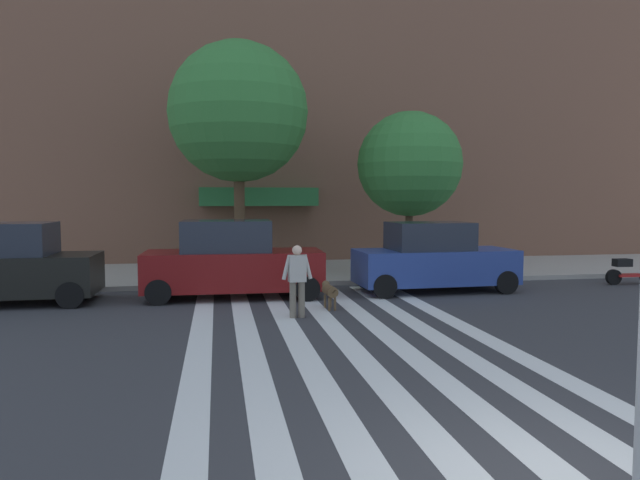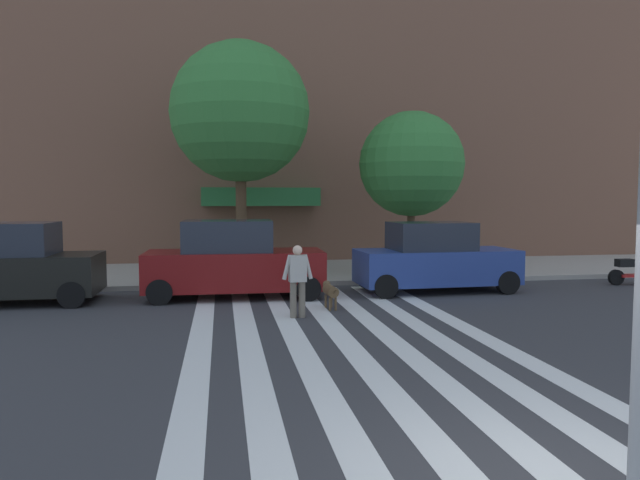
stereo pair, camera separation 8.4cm
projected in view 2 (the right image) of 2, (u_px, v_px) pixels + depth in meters
ground_plane at (377, 335)px, 11.36m from camera, size 160.00×160.00×0.00m
sidewalk_far at (307, 271)px, 20.58m from camera, size 80.00×6.00×0.15m
crosswalk_stripes at (341, 336)px, 11.23m from camera, size 5.85×12.18×0.01m
parked_car_near_curb at (1, 265)px, 14.58m from camera, size 4.65×1.97×2.07m
parked_car_behind_first at (233, 261)px, 15.57m from camera, size 4.79×2.07×2.10m
parked_car_third_in_line at (435, 259)px, 16.54m from camera, size 4.61×2.00×2.01m
parked_scooter at (634, 269)px, 17.88m from camera, size 1.63×0.50×1.11m
street_tree_nearest at (240, 113)px, 18.71m from camera, size 4.55×4.55×7.61m
street_tree_middle at (412, 164)px, 19.50m from camera, size 3.56×3.56×5.48m
pedestrian_dog_walker at (298, 277)px, 12.91m from camera, size 0.71×0.27×1.64m
dog_on_leash at (330, 291)px, 14.00m from camera, size 0.30×0.99×0.65m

